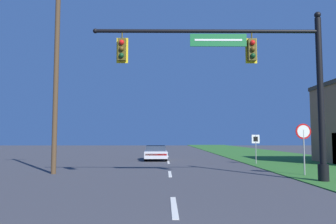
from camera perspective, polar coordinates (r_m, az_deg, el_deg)
The scene contains 7 objects.
grass_verge_right at distance 34.65m, azimuth 17.74°, elevation -7.36°, with size 10.00×110.00×0.04m.
road_center_line at distance 24.96m, azimuth 0.08°, elevation -8.77°, with size 0.16×34.80×0.01m.
signal_mast at distance 14.65m, azimuth 15.92°, elevation 5.99°, with size 9.99×0.47×7.29m.
car_ahead at distance 27.66m, azimuth -2.15°, elevation -7.11°, with size 1.98×4.42×1.19m.
stop_sign at distance 17.46m, azimuth 22.53°, elevation -4.12°, with size 0.76×0.07×2.50m.
route_sign_post at distance 24.04m, azimuth 15.02°, elevation -5.14°, with size 0.55×0.06×2.03m.
utility_pole_near at distance 18.39m, azimuth -18.87°, elevation 7.49°, with size 1.80×0.26×10.86m.
Camera 1 is at (-0.23, -2.90, 1.83)m, focal length 35.00 mm.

